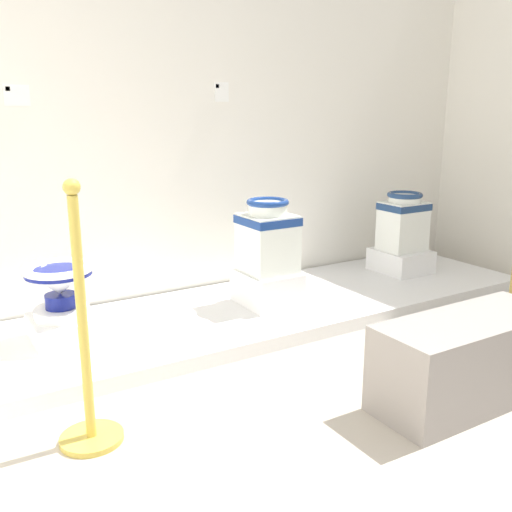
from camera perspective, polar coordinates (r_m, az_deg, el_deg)
The scene contains 13 objects.
ground_plane at distance 2.82m, azimuth 16.67°, elevation -13.97°, with size 6.31×5.39×0.02m, color #B2A899.
wall_back at distance 4.02m, azimuth -3.19°, elevation 16.97°, with size 4.51×0.06×2.96m, color white.
display_platform at distance 3.74m, azimuth 1.28°, elevation -5.22°, with size 3.79×1.04×0.09m, color white.
plinth_block_squat_floral at distance 3.29m, azimuth -18.64°, elevation -6.84°, with size 0.33×0.37×0.13m, color white.
antique_toilet_squat_floral at distance 3.21m, azimuth -19.01°, elevation -2.62°, with size 0.37×0.37×0.29m.
plinth_block_leftmost at distance 3.67m, azimuth 1.13°, elevation -3.14°, with size 0.33×0.39×0.21m, color white.
antique_toilet_leftmost at distance 3.58m, azimuth 1.16°, elevation 2.08°, with size 0.31×0.32×0.46m.
plinth_block_central_ornate at distance 4.53m, azimuth 14.21°, elevation -0.44°, with size 0.36×0.38×0.17m, color white.
antique_toilet_central_ornate at distance 4.47m, azimuth 14.46°, elevation 3.50°, with size 0.32×0.26×0.44m.
info_placard_first at distance 3.55m, azimuth -22.76°, elevation 14.57°, with size 0.14×0.01×0.11m.
info_placard_second at distance 3.97m, azimuth -3.46°, elevation 16.02°, with size 0.10×0.01×0.13m.
stanchion_post_near_left at distance 2.37m, azimuth -16.57°, elevation -10.62°, with size 0.26×0.26×1.06m.
museum_bench at distance 2.80m, azimuth 20.35°, elevation -9.68°, with size 0.93×0.36×0.40m, color gray.
Camera 1 is at (0.26, -0.92, 1.30)m, focal length 40.14 mm.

